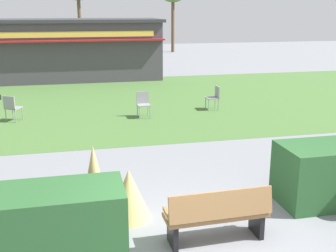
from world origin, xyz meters
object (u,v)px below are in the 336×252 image
Objects in this scene: food_kiosk at (68,49)px; cafe_chair_north at (143,102)px; cafe_chair_east at (214,96)px; cafe_chair_center at (12,106)px; parked_car_west_slot at (59,54)px; park_bench at (218,215)px.

cafe_chair_north is (2.57, -9.34, -1.07)m from food_kiosk.
cafe_chair_east is 1.00× the size of cafe_chair_center.
parked_car_west_slot is at bearing 111.37° from cafe_chair_east.
cafe_chair_east is at bearing -68.63° from parked_car_west_slot.
cafe_chair_east is at bearing 1.42° from cafe_chair_center.
park_bench is 0.17× the size of food_kiosk.
park_bench is at bearing -82.76° from parked_car_west_slot.
park_bench is 1.93× the size of cafe_chair_center.
cafe_chair_center is at bearing -101.55° from food_kiosk.
park_bench is at bearing -91.11° from cafe_chair_north.
park_bench is at bearing -108.40° from cafe_chair_east.
cafe_chair_center is 4.43m from cafe_chair_north.
cafe_chair_center is at bearing 175.39° from cafe_chair_north.
parked_car_west_slot reaches higher than cafe_chair_north.
parked_car_west_slot reaches higher than park_bench.
food_kiosk is (-2.41, 17.72, 1.11)m from park_bench.
park_bench is 1.93× the size of cafe_chair_east.
cafe_chair_east is 7.22m from cafe_chair_center.
food_kiosk is at bearing 78.45° from cafe_chair_center.
park_bench is 24.61m from parked_car_west_slot.
park_bench reaches higher than cafe_chair_east.
food_kiosk is at bearing -84.12° from parked_car_west_slot.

